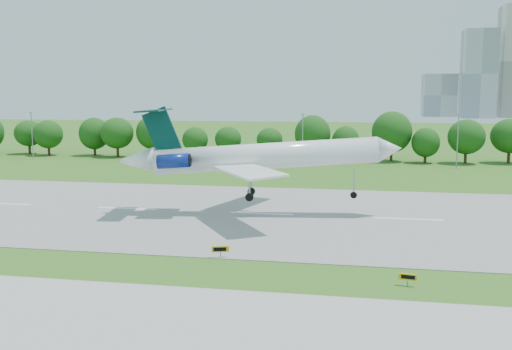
{
  "coord_description": "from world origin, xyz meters",
  "views": [
    {
      "loc": [
        -6.71,
        -52.17,
        16.61
      ],
      "look_at": [
        -19.52,
        18.0,
        6.54
      ],
      "focal_mm": 40.0,
      "sensor_mm": 36.0,
      "label": 1
    }
  ],
  "objects_px": {
    "airliner": "(251,156)",
    "service_vehicle_b": "(229,162)",
    "service_vehicle_a": "(210,161)",
    "taxi_sign_left": "(220,249)"
  },
  "relations": [
    {
      "from": "airliner",
      "to": "taxi_sign_left",
      "type": "relative_size",
      "value": 22.44
    },
    {
      "from": "airliner",
      "to": "taxi_sign_left",
      "type": "bearing_deg",
      "value": -95.12
    },
    {
      "from": "taxi_sign_left",
      "to": "service_vehicle_b",
      "type": "xyz_separation_m",
      "value": [
        -16.9,
        76.8,
        -0.32
      ]
    },
    {
      "from": "taxi_sign_left",
      "to": "service_vehicle_a",
      "type": "xyz_separation_m",
      "value": [
        -21.99,
        78.78,
        -0.33
      ]
    },
    {
      "from": "airliner",
      "to": "service_vehicle_a",
      "type": "bearing_deg",
      "value": 102.63
    },
    {
      "from": "taxi_sign_left",
      "to": "service_vehicle_b",
      "type": "distance_m",
      "value": 78.64
    },
    {
      "from": "service_vehicle_b",
      "to": "service_vehicle_a",
      "type": "bearing_deg",
      "value": 64.42
    },
    {
      "from": "taxi_sign_left",
      "to": "airliner",
      "type": "bearing_deg",
      "value": 76.33
    },
    {
      "from": "taxi_sign_left",
      "to": "service_vehicle_b",
      "type": "height_order",
      "value": "taxi_sign_left"
    },
    {
      "from": "airliner",
      "to": "service_vehicle_b",
      "type": "distance_m",
      "value": 57.78
    }
  ]
}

